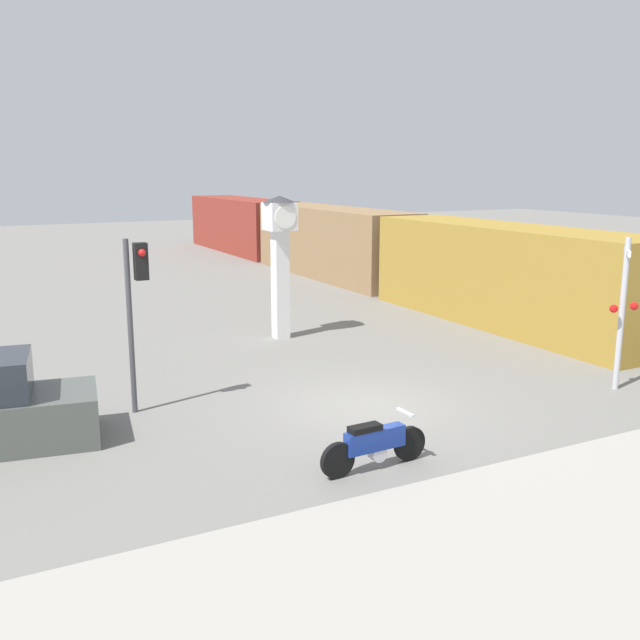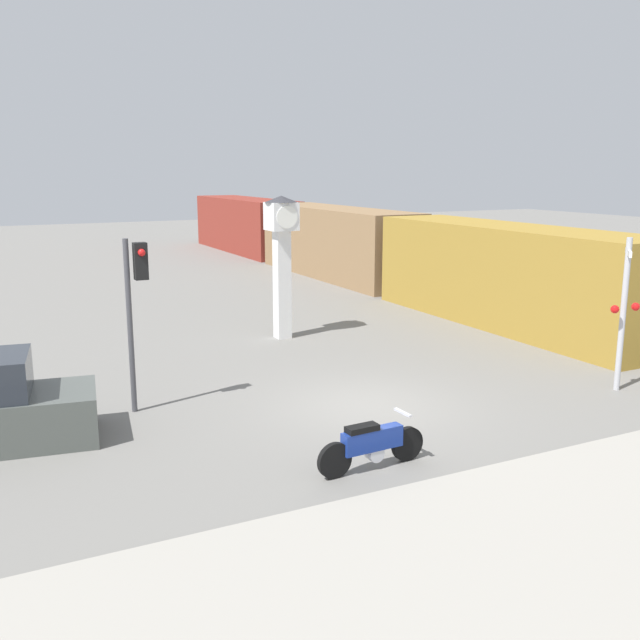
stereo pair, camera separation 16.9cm
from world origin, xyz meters
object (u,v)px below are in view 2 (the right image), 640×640
object	(u,v)px
clock_tower	(282,245)
railroad_crossing_signal	(624,308)
traffic_light	(135,293)
motorcycle	(372,444)
freight_train	(337,242)

from	to	relation	value
clock_tower	railroad_crossing_signal	xyz separation A→B (m)	(5.09, -8.69, -0.93)
clock_tower	traffic_light	xyz separation A→B (m)	(-5.64, -4.99, -0.30)
motorcycle	freight_train	distance (m)	23.47
clock_tower	traffic_light	bearing A→B (deg)	-138.50
freight_train	traffic_light	distance (m)	20.85
freight_train	motorcycle	bearing A→B (deg)	-116.46
motorcycle	clock_tower	size ratio (longest dim) A/B	0.49
clock_tower	traffic_light	size ratio (longest dim) A/B	1.16
clock_tower	traffic_light	distance (m)	7.54
clock_tower	freight_train	world-z (taller)	clock_tower
clock_tower	railroad_crossing_signal	distance (m)	10.12
motorcycle	traffic_light	bearing A→B (deg)	117.54
clock_tower	traffic_light	world-z (taller)	clock_tower
clock_tower	freight_train	xyz separation A→B (m)	(7.77, 10.94, -1.26)
traffic_light	railroad_crossing_signal	world-z (taller)	traffic_light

